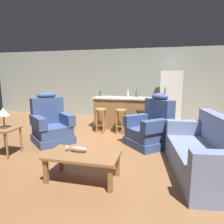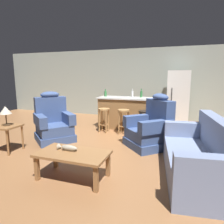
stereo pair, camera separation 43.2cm
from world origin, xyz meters
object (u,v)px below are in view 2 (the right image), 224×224
Objects in this scene: table_lamp at (5,111)px; kitchen_island at (128,113)px; recliner_near_island at (151,128)px; refrigerator at (178,97)px; recliner_near_lamp at (53,123)px; bottle_tall_green at (132,94)px; fish_figurine at (67,148)px; bar_stool_left at (104,116)px; end_table at (7,130)px; bar_stool_right at (145,119)px; coffee_table at (73,156)px; bar_stool_middle at (123,117)px; bottle_wine_dark at (105,94)px; bottle_short_amber at (141,94)px; couch at (200,157)px.

table_lamp reaches higher than kitchen_island.
recliner_near_island is 0.68× the size of refrigerator.
bottle_tall_green reaches higher than recliner_near_lamp.
bar_stool_left reaches higher than fish_figurine.
refrigerator is at bearing 70.48° from fish_figurine.
fish_figurine is 0.61× the size of end_table.
kitchen_island is at bearing 89.91° from recliner_near_lamp.
bar_stool_right is 1.07m from bottle_tall_green.
refrigerator is at bearing 72.11° from coffee_table.
coffee_table is 2.62m from bar_stool_middle.
bottle_wine_dark reaches higher than bar_stool_right.
bottle_short_amber is (0.32, 0.81, 0.58)m from bar_stool_middle.
bottle_tall_green reaches higher than bar_stool_middle.
table_lamp reaches higher than coffee_table.
refrigerator reaches higher than coffee_table.
bar_stool_right is at bearing -55.20° from bottle_tall_green.
bottle_tall_green is (-1.72, 2.71, 0.71)m from couch.
kitchen_island is 0.88m from bar_stool_right.
fish_figurine is 1.83m from end_table.
recliner_near_lamp reaches higher than kitchen_island.
fish_figurine reaches higher than coffee_table.
bar_stool_left is at bearing 56.27° from end_table.
refrigerator is (3.31, 3.89, 0.01)m from table_lamp.
bar_stool_middle is at bearing -126.78° from refrigerator.
bar_stool_right is (0.65, 2.61, 0.11)m from coffee_table.
fish_figurine is at bearing -98.60° from bottle_short_amber.
bar_stool_middle is at bearing -84.93° from recliner_near_island.
end_table is 3.08m from bottle_wine_dark.
couch is (1.97, 0.59, -0.12)m from fish_figurine.
recliner_near_island is 4.60× the size of bottle_tall_green.
bottle_tall_green reaches higher than table_lamp.
bar_stool_middle is at bearing -55.50° from couch.
coffee_table is 2.02m from table_lamp.
refrigerator is at bearing 66.66° from bar_stool_right.
couch is at bearing -83.77° from refrigerator.
bar_stool_right is 2.98× the size of bottle_wine_dark.
recliner_near_island is at bearing 24.40° from end_table.
end_table is 5.13m from refrigerator.
fish_figurine is at bearing 157.12° from coffee_table.
end_table is at bearing 158.04° from table_lamp.
coffee_table is 1.62× the size of bar_stool_right.
recliner_near_island is at bearing 24.55° from table_lamp.
recliner_near_lamp reaches higher than fish_figurine.
coffee_table is 3.51m from bottle_short_amber.
bar_stool_right is (0.77, 2.56, 0.01)m from fish_figurine.
coffee_table is 0.92× the size of recliner_near_island.
bottle_wine_dark reaches higher than end_table.
couch is at bearing -58.60° from bar_stool_right.
recliner_near_lamp and recliner_near_island have the same top height.
bar_stool_middle is 1.24m from bottle_wine_dark.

